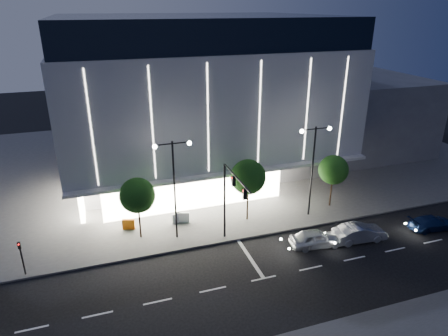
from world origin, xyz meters
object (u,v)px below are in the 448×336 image
at_px(ped_signal_far, 21,255).
at_px(car_second, 359,233).
at_px(tree_right, 333,171).
at_px(car_third, 432,223).
at_px(barrier_b, 184,217).
at_px(tree_mid, 248,179).
at_px(traffic_mast, 230,193).
at_px(barrier_a, 129,224).
at_px(barrier_d, 177,218).
at_px(tree_left, 138,197).
at_px(street_lamp_east, 313,159).
at_px(street_lamp_west, 174,176).
at_px(car_lead, 316,238).

xyz_separation_m(ped_signal_far, car_second, (26.93, -3.81, -1.11)).
distance_m(tree_right, car_third, 9.88).
height_order(ped_signal_far, barrier_b, ped_signal_far).
bearing_deg(tree_mid, traffic_mast, -129.42).
height_order(traffic_mast, tree_right, traffic_mast).
relative_size(barrier_a, barrier_d, 1.00).
distance_m(tree_left, tree_right, 19.00).
height_order(street_lamp_east, barrier_b, street_lamp_east).
bearing_deg(tree_left, ped_signal_far, -164.39).
bearing_deg(traffic_mast, ped_signal_far, 175.85).
relative_size(tree_mid, barrier_a, 5.59).
distance_m(car_second, barrier_a, 20.43).
xyz_separation_m(street_lamp_west, barrier_b, (1.16, 2.38, -5.31)).
height_order(street_lamp_east, car_third, street_lamp_east).
height_order(tree_mid, barrier_b, tree_mid).
bearing_deg(barrier_d, ped_signal_far, 177.86).
distance_m(car_third, barrier_d, 23.37).
xyz_separation_m(street_lamp_east, tree_right, (3.03, 1.02, -2.07)).
height_order(tree_right, barrier_a, tree_right).
bearing_deg(tree_mid, tree_left, -180.00).
height_order(tree_mid, barrier_a, tree_mid).
bearing_deg(barrier_d, street_lamp_west, -122.58).
height_order(tree_right, barrier_d, tree_right).
relative_size(car_lead, barrier_a, 4.02).
bearing_deg(barrier_d, tree_mid, -32.84).
bearing_deg(car_lead, barrier_a, 69.55).
xyz_separation_m(car_third, barrier_b, (-21.27, 8.15, 0.02)).
bearing_deg(barrier_b, tree_left, -141.60).
bearing_deg(car_lead, traffic_mast, 78.87).
height_order(street_lamp_west, barrier_a, street_lamp_west).
bearing_deg(street_lamp_west, ped_signal_far, -172.87).
distance_m(street_lamp_east, tree_right, 3.81).
relative_size(street_lamp_east, tree_right, 1.63).
bearing_deg(car_lead, street_lamp_east, -16.53).
bearing_deg(car_second, car_third, -89.18).
distance_m(tree_right, car_second, 7.14).
xyz_separation_m(tree_left, car_lead, (13.88, -5.90, -3.28)).
xyz_separation_m(street_lamp_east, tree_left, (-15.97, 1.02, -1.92)).
height_order(traffic_mast, ped_signal_far, traffic_mast).
height_order(tree_left, barrier_a, tree_left).
bearing_deg(car_third, barrier_a, 77.29).
height_order(ped_signal_far, car_second, ped_signal_far).
xyz_separation_m(street_lamp_east, tree_mid, (-5.97, 1.02, -1.62)).
relative_size(traffic_mast, barrier_b, 6.43).
bearing_deg(tree_mid, barrier_a, 171.30).
distance_m(car_lead, barrier_b, 12.16).
xyz_separation_m(ped_signal_far, barrier_b, (13.16, 3.89, -1.24)).
relative_size(car_lead, barrier_d, 4.02).
relative_size(car_second, barrier_b, 4.26).
bearing_deg(car_third, tree_left, 80.16).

